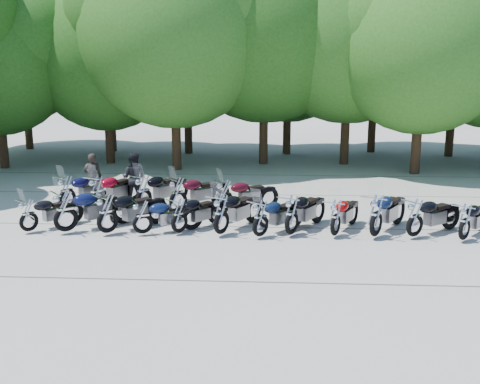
# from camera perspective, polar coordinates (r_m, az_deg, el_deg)

# --- Properties ---
(ground) EXTENTS (90.00, 90.00, 0.00)m
(ground) POSITION_cam_1_polar(r_m,az_deg,el_deg) (15.84, -0.30, -5.07)
(ground) COLOR gray
(ground) RESTS_ON ground
(tree_2) EXTENTS (7.31, 7.31, 8.97)m
(tree_2) POSITION_cam_1_polar(r_m,az_deg,el_deg) (29.08, -13.51, 13.26)
(tree_2) COLOR #3A2614
(tree_2) RESTS_ON ground
(tree_3) EXTENTS (8.70, 8.70, 10.67)m
(tree_3) POSITION_cam_1_polar(r_m,az_deg,el_deg) (26.72, -6.75, 15.77)
(tree_3) COLOR #3A2614
(tree_3) RESTS_ON ground
(tree_4) EXTENTS (9.13, 9.13, 11.20)m
(tree_4) POSITION_cam_1_polar(r_m,az_deg,el_deg) (28.21, 2.50, 16.31)
(tree_4) COLOR #3A2614
(tree_4) RESTS_ON ground
(tree_5) EXTENTS (9.04, 9.04, 11.10)m
(tree_5) POSITION_cam_1_polar(r_m,az_deg,el_deg) (28.56, 11.04, 15.92)
(tree_5) COLOR #3A2614
(tree_5) RESTS_ON ground
(tree_6) EXTENTS (8.00, 8.00, 9.82)m
(tree_6) POSITION_cam_1_polar(r_m,az_deg,el_deg) (26.73, 18.12, 14.15)
(tree_6) COLOR #3A2614
(tree_6) RESTS_ON ground
(tree_9) EXTENTS (7.59, 7.59, 9.32)m
(tree_9) POSITION_cam_1_polar(r_m,az_deg,el_deg) (35.71, -21.25, 12.91)
(tree_9) COLOR #3A2614
(tree_9) RESTS_ON ground
(tree_10) EXTENTS (7.78, 7.78, 9.55)m
(tree_10) POSITION_cam_1_polar(r_m,az_deg,el_deg) (33.34, -13.24, 13.74)
(tree_10) COLOR #3A2614
(tree_10) RESTS_ON ground
(tree_11) EXTENTS (7.56, 7.56, 9.28)m
(tree_11) POSITION_cam_1_polar(r_m,az_deg,el_deg) (31.84, -5.43, 13.79)
(tree_11) COLOR #3A2614
(tree_11) RESTS_ON ground
(tree_12) EXTENTS (7.88, 7.88, 9.67)m
(tree_12) POSITION_cam_1_polar(r_m,az_deg,el_deg) (31.55, 4.93, 14.22)
(tree_12) COLOR #3A2614
(tree_12) RESTS_ON ground
(tree_13) EXTENTS (8.31, 8.31, 10.20)m
(tree_13) POSITION_cam_1_polar(r_m,az_deg,el_deg) (33.06, 13.67, 14.39)
(tree_13) COLOR #3A2614
(tree_13) RESTS_ON ground
(tree_14) EXTENTS (8.02, 8.02, 9.84)m
(tree_14) POSITION_cam_1_polar(r_m,az_deg,el_deg) (32.66, 21.19, 13.57)
(tree_14) COLOR #3A2614
(tree_14) RESTS_ON ground
(motorcycle_0) EXTENTS (1.79, 1.96, 1.15)m
(motorcycle_0) POSITION_cam_1_polar(r_m,az_deg,el_deg) (17.63, -20.71, -2.12)
(motorcycle_0) COLOR black
(motorcycle_0) RESTS_ON ground
(motorcycle_1) EXTENTS (2.46, 2.25, 1.45)m
(motorcycle_1) POSITION_cam_1_polar(r_m,az_deg,el_deg) (17.17, -17.32, -1.74)
(motorcycle_1) COLOR #0C1136
(motorcycle_1) RESTS_ON ground
(motorcycle_2) EXTENTS (2.20, 2.28, 1.37)m
(motorcycle_2) POSITION_cam_1_polar(r_m,az_deg,el_deg) (16.72, -13.34, -2.01)
(motorcycle_2) COLOR black
(motorcycle_2) RESTS_ON ground
(motorcycle_3) EXTENTS (2.14, 1.50, 1.18)m
(motorcycle_3) POSITION_cam_1_polar(r_m,az_deg,el_deg) (16.49, -9.87, -2.42)
(motorcycle_3) COLOR #0C1738
(motorcycle_3) RESTS_ON ground
(motorcycle_4) EXTENTS (1.86, 2.06, 1.21)m
(motorcycle_4) POSITION_cam_1_polar(r_m,az_deg,el_deg) (16.45, -6.19, -2.28)
(motorcycle_4) COLOR black
(motorcycle_4) RESTS_ON ground
(motorcycle_5) EXTENTS (1.85, 2.48, 1.38)m
(motorcycle_5) POSITION_cam_1_polar(r_m,az_deg,el_deg) (16.18, -1.91, -2.16)
(motorcycle_5) COLOR black
(motorcycle_5) RESTS_ON ground
(motorcycle_6) EXTENTS (1.96, 2.10, 1.25)m
(motorcycle_6) POSITION_cam_1_polar(r_m,az_deg,el_deg) (15.99, 2.11, -2.58)
(motorcycle_6) COLOR #0B1832
(motorcycle_6) RESTS_ON ground
(motorcycle_7) EXTENTS (1.84, 2.44, 1.36)m
(motorcycle_7) POSITION_cam_1_polar(r_m,az_deg,el_deg) (16.22, 5.28, -2.20)
(motorcycle_7) COLOR black
(motorcycle_7) RESTS_ON ground
(motorcycle_8) EXTENTS (1.56, 2.27, 1.24)m
(motorcycle_8) POSITION_cam_1_polar(r_m,az_deg,el_deg) (16.29, 9.70, -2.48)
(motorcycle_8) COLOR #9C0507
(motorcycle_8) RESTS_ON ground
(motorcycle_9) EXTENTS (2.00, 2.57, 1.44)m
(motorcycle_9) POSITION_cam_1_polar(r_m,az_deg,el_deg) (16.40, 13.69, -2.21)
(motorcycle_9) COLOR #0D193B
(motorcycle_9) RESTS_ON ground
(motorcycle_10) EXTENTS (2.26, 1.96, 1.30)m
(motorcycle_10) POSITION_cam_1_polar(r_m,az_deg,el_deg) (16.71, 17.38, -2.40)
(motorcycle_10) COLOR black
(motorcycle_10) RESTS_ON ground
(motorcycle_11) EXTENTS (1.91, 2.09, 1.23)m
(motorcycle_11) POSITION_cam_1_polar(r_m,az_deg,el_deg) (16.87, 21.89, -2.72)
(motorcycle_11) COLOR black
(motorcycle_11) RESTS_ON ground
(motorcycle_12) EXTENTS (1.96, 2.31, 1.33)m
(motorcycle_12) POSITION_cam_1_polar(r_m,az_deg,el_deg) (20.08, -17.19, 0.12)
(motorcycle_12) COLOR black
(motorcycle_12) RESTS_ON ground
(motorcycle_13) EXTENTS (1.79, 2.55, 1.40)m
(motorcycle_13) POSITION_cam_1_polar(r_m,az_deg,el_deg) (19.45, -14.31, 0.01)
(motorcycle_13) COLOR maroon
(motorcycle_13) RESTS_ON ground
(motorcycle_14) EXTENTS (2.01, 2.53, 1.42)m
(motorcycle_14) POSITION_cam_1_polar(r_m,az_deg,el_deg) (19.20, -9.77, 0.10)
(motorcycle_14) COLOR black
(motorcycle_14) RESTS_ON ground
(motorcycle_15) EXTENTS (2.29, 2.09, 1.35)m
(motorcycle_15) POSITION_cam_1_polar(r_m,az_deg,el_deg) (18.94, -6.31, -0.09)
(motorcycle_15) COLOR #390713
(motorcycle_15) RESTS_ON ground
(motorcycle_16) EXTENTS (2.34, 1.72, 1.29)m
(motorcycle_16) POSITION_cam_1_polar(r_m,az_deg,el_deg) (18.68, -1.51, -0.27)
(motorcycle_16) COLOR #3F0813
(motorcycle_16) RESTS_ON ground
(rider_0) EXTENTS (0.72, 0.55, 1.79)m
(rider_0) POSITION_cam_1_polar(r_m,az_deg,el_deg) (20.93, -14.71, 1.41)
(rider_0) COLOR black
(rider_0) RESTS_ON ground
(rider_1) EXTENTS (0.97, 0.80, 1.83)m
(rider_1) POSITION_cam_1_polar(r_m,az_deg,el_deg) (20.46, -10.74, 1.41)
(rider_1) COLOR black
(rider_1) RESTS_ON ground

